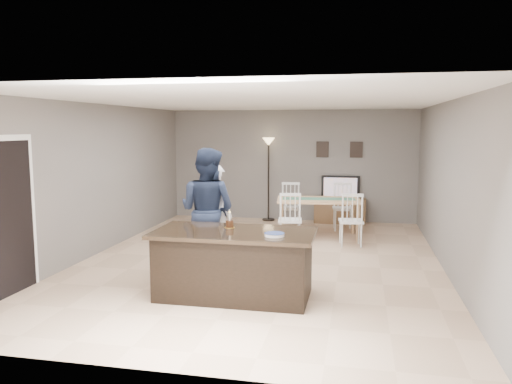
% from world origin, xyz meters
% --- Properties ---
extents(floor, '(8.00, 8.00, 0.00)m').
position_xyz_m(floor, '(0.00, 0.00, 0.00)').
color(floor, tan).
rests_on(floor, ground).
extents(room_shell, '(8.00, 8.00, 8.00)m').
position_xyz_m(room_shell, '(0.00, 0.00, 1.68)').
color(room_shell, slate).
rests_on(room_shell, floor).
extents(kitchen_island, '(2.15, 1.10, 0.90)m').
position_xyz_m(kitchen_island, '(0.00, -1.80, 0.45)').
color(kitchen_island, black).
rests_on(kitchen_island, floor).
extents(tv_console, '(1.20, 0.40, 0.60)m').
position_xyz_m(tv_console, '(1.20, 3.77, 0.30)').
color(tv_console, brown).
rests_on(tv_console, floor).
extents(television, '(0.91, 0.12, 0.53)m').
position_xyz_m(television, '(1.20, 3.84, 0.86)').
color(television, black).
rests_on(television, tv_console).
extents(tv_screen_glow, '(0.78, 0.00, 0.78)m').
position_xyz_m(tv_screen_glow, '(1.20, 3.76, 0.87)').
color(tv_screen_glow, orange).
rests_on(tv_screen_glow, tv_console).
extents(picture_frames, '(1.10, 0.02, 0.38)m').
position_xyz_m(picture_frames, '(1.15, 3.98, 1.75)').
color(picture_frames, black).
rests_on(picture_frames, room_shell).
extents(doorway, '(0.00, 2.10, 2.65)m').
position_xyz_m(doorway, '(-2.99, -2.30, 1.26)').
color(doorway, black).
rests_on(doorway, floor).
extents(woman, '(0.72, 0.59, 1.70)m').
position_xyz_m(woman, '(-0.65, -0.45, 0.85)').
color(woman, silver).
rests_on(woman, floor).
extents(man, '(1.12, 0.97, 1.96)m').
position_xyz_m(man, '(-0.70, -0.75, 0.98)').
color(man, '#192137').
rests_on(man, floor).
extents(birthday_cake, '(0.15, 0.15, 0.23)m').
position_xyz_m(birthday_cake, '(-0.12, -1.58, 0.95)').
color(birthday_cake, gold).
rests_on(birthday_cake, kitchen_island).
extents(plate_stack, '(0.26, 0.26, 0.04)m').
position_xyz_m(plate_stack, '(0.58, -2.00, 0.92)').
color(plate_stack, white).
rests_on(plate_stack, kitchen_island).
extents(dining_table, '(1.85, 2.11, 1.04)m').
position_xyz_m(dining_table, '(0.82, 2.16, 0.66)').
color(dining_table, tan).
rests_on(dining_table, floor).
extents(floor_lamp, '(0.30, 0.30, 2.03)m').
position_xyz_m(floor_lamp, '(-0.54, 3.79, 1.57)').
color(floor_lamp, black).
rests_on(floor_lamp, floor).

